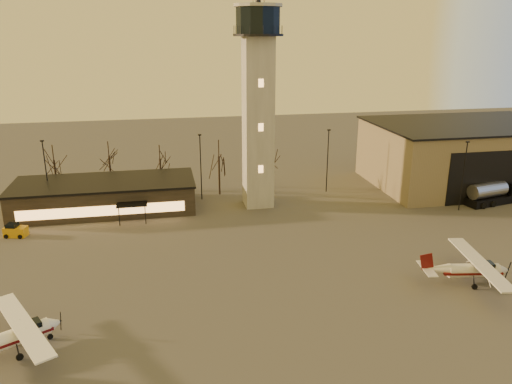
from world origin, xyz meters
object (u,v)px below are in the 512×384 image
(control_tower, at_px, (258,94))
(fuel_truck, at_px, (493,195))
(cessna_front, at_px, (474,272))
(service_cart, at_px, (15,231))
(cessna_rear, at_px, (19,338))
(hangar, at_px, (465,154))
(terminal, at_px, (105,195))

(control_tower, height_order, fuel_truck, control_tower)
(cessna_front, height_order, fuel_truck, cessna_front)
(cessna_front, distance_m, service_cart, 54.05)
(cessna_front, relative_size, service_cart, 4.19)
(service_cart, bearing_deg, fuel_truck, 14.11)
(cessna_rear, bearing_deg, hangar, 1.02)
(fuel_truck, xyz_separation_m, service_cart, (-66.98, 0.20, -0.68))
(cessna_rear, height_order, fuel_truck, fuel_truck)
(control_tower, xyz_separation_m, fuel_truck, (34.62, -6.21, -14.99))
(hangar, height_order, cessna_front, hangar)
(terminal, xyz_separation_m, cessna_rear, (-3.86, -33.21, -1.04))
(cessna_front, distance_m, cessna_rear, 42.98)
(terminal, bearing_deg, hangar, 1.97)
(control_tower, height_order, hangar, control_tower)
(control_tower, bearing_deg, cessna_front, -58.74)
(terminal, xyz_separation_m, cessna_front, (39.00, -30.00, -1.00))
(hangar, relative_size, terminal, 1.20)
(cessna_front, xyz_separation_m, cessna_rear, (-42.86, -3.21, -0.05))
(cessna_front, bearing_deg, fuel_truck, 60.57)
(hangar, bearing_deg, cessna_front, -120.69)
(terminal, relative_size, cessna_front, 2.06)
(hangar, xyz_separation_m, service_cart, (-68.36, -9.98, -4.51))
(cessna_rear, distance_m, service_cart, 26.06)
(cessna_front, xyz_separation_m, service_cart, (-49.37, 22.01, -0.51))
(control_tower, xyz_separation_m, cessna_rear, (-25.85, -31.23, -15.21))
(cessna_front, height_order, cessna_rear, cessna_front)
(control_tower, distance_m, fuel_truck, 38.24)
(hangar, relative_size, cessna_rear, 2.76)
(terminal, bearing_deg, control_tower, -5.15)
(cessna_rear, height_order, service_cart, cessna_rear)
(terminal, bearing_deg, cessna_rear, -96.63)
(hangar, bearing_deg, service_cart, -171.69)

